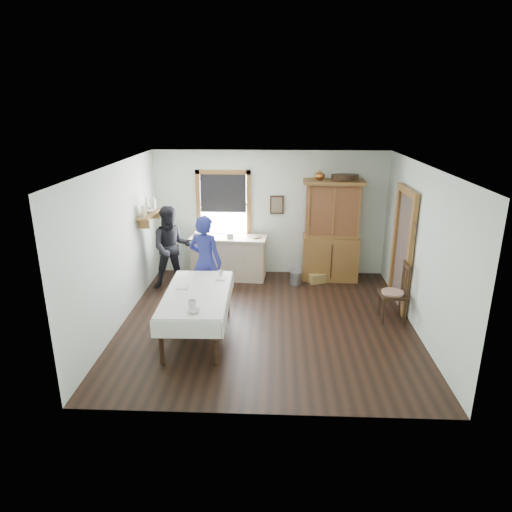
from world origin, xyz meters
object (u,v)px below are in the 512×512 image
Objects in this scene: work_counter at (229,257)px; pail at (296,278)px; dining_table at (198,314)px; woman_blue at (206,265)px; china_hutch at (331,231)px; figure_dark at (172,250)px; wicker_basket at (317,278)px; spindle_chair at (393,292)px.

work_counter is 5.88× the size of pail.
woman_blue is (-0.03, 1.18, 0.42)m from dining_table.
dining_table is 1.25m from woman_blue.
china_hutch reaches higher than woman_blue.
china_hutch is 1.32× the size of woman_blue.
china_hutch is at bearing 48.32° from dining_table.
dining_table is at bearing -83.70° from figure_dark.
dining_table is at bearing -130.71° from wicker_basket.
figure_dark is at bearing -167.28° from china_hutch.
spindle_chair is (0.87, -1.95, -0.55)m from china_hutch.
dining_table is at bearing -90.58° from work_counter.
china_hutch reaches higher than dining_table.
work_counter is 1.03× the size of figure_dark.
wicker_basket is at bearing 49.29° from dining_table.
pail reaches higher than wicker_basket.
wicker_basket is at bearing -129.52° from woman_blue.
woman_blue reaches higher than spindle_chair.
dining_table is 1.24× the size of figure_dark.
pail is 2.18m from woman_blue.
work_counter is at bearing 167.75° from pail.
spindle_chair is at bearing -27.51° from work_counter.
work_counter is 1.51m from pail.
work_counter is 0.76× the size of china_hutch.
work_counter is 2.68m from dining_table.
dining_table is at bearing -129.48° from china_hutch.
figure_dark is at bearing 112.25° from dining_table.
spindle_chair is 2.11m from wicker_basket.
woman_blue is (-1.71, -1.17, 0.67)m from pail.
figure_dark is (-1.09, -0.56, 0.32)m from work_counter.
figure_dark is at bearing -173.06° from wicker_basket.
spindle_chair reaches higher than dining_table.
wicker_basket is at bearing 14.55° from pail.
china_hutch is 1.36× the size of figure_dark.
china_hutch is 6.42× the size of wicker_basket.
woman_blue reaches higher than dining_table.
pail is 0.17× the size of woman_blue.
spindle_chair is 2.30m from pail.
dining_table is 1.21× the size of woman_blue.
woman_blue is (-2.16, -1.28, 0.71)m from wicker_basket.
work_counter is 1.27m from figure_dark.
dining_table is 1.86× the size of spindle_chair.
figure_dark reaches higher than pail.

